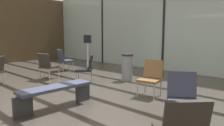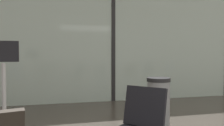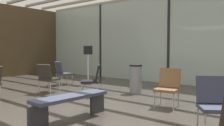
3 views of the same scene
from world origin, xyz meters
The scene contains 13 objects.
ground_plane centered at (0.00, 0.00, 0.00)m, with size 60.00×60.00×0.00m, color #38332D.
glass_curtain_wall centered at (0.00, 5.20, 1.72)m, with size 14.00×0.08×3.44m, color #A3B7B2.
window_mullion_0 centered at (-3.50, 5.20, 1.72)m, with size 0.10×0.12×3.44m, color black.
window_mullion_1 centered at (0.00, 5.20, 1.72)m, with size 0.10×0.12×3.44m, color black.
parked_airplane centered at (0.16, 11.41, 2.22)m, with size 10.85×4.45×4.45m.
lounge_chair_0 centered at (-2.86, 2.32, 0.49)m, with size 0.58×0.62×0.87m.
lounge_chair_2 centered at (-1.95, 1.03, 0.49)m, with size 0.59×0.63×0.87m.
lounge_chair_3 centered at (2.87, 0.69, 0.49)m, with size 0.69×0.70×0.87m.
lounge_chair_5 centered at (-0.61, 1.59, 0.49)m, with size 0.71×0.71×0.87m.
lounge_chair_6 centered at (1.61, 1.73, 0.49)m, with size 0.55×0.59×0.87m.
waiting_bench centered at (0.68, -0.34, 0.36)m, with size 0.47×1.70×0.47m.
trash_bin centered at (0.12, 2.67, 0.43)m, with size 0.38×0.38×0.86m.
info_sign centered at (-2.25, 3.05, 0.68)m, with size 0.44×0.32×1.44m.
Camera 3 is at (3.87, -3.10, 1.30)m, focal length 36.92 mm.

